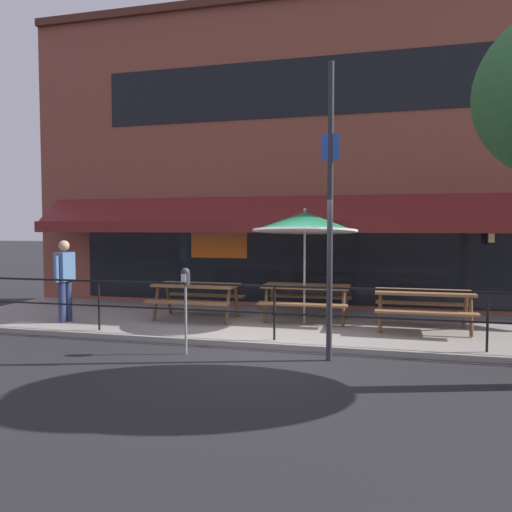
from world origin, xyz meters
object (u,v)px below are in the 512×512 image
(patio_umbrella_centre, at_px, (305,222))
(parking_meter_near, at_px, (185,284))
(picnic_table_centre, at_px, (306,293))
(picnic_table_right, at_px, (424,299))
(street_sign_pole, at_px, (330,210))
(picnic_table_left, at_px, (197,291))
(pedestrian_walking, at_px, (65,276))

(patio_umbrella_centre, distance_m, parking_meter_near, 3.20)
(picnic_table_centre, height_order, picnic_table_right, same)
(street_sign_pole, bearing_deg, patio_umbrella_centre, 107.42)
(patio_umbrella_centre, bearing_deg, picnic_table_left, -177.34)
(picnic_table_left, distance_m, parking_meter_near, 2.64)
(picnic_table_centre, distance_m, patio_umbrella_centre, 1.50)
(picnic_table_left, distance_m, pedestrian_walking, 2.76)
(street_sign_pole, bearing_deg, pedestrian_walking, 166.56)
(picnic_table_left, bearing_deg, pedestrian_walking, -159.37)
(picnic_table_left, xyz_separation_m, picnic_table_centre, (2.32, 0.36, 0.00))
(pedestrian_walking, xyz_separation_m, street_sign_pole, (5.65, -1.35, 1.29))
(picnic_table_right, xyz_separation_m, street_sign_pole, (-1.56, -2.25, 1.64))
(picnic_table_right, xyz_separation_m, patio_umbrella_centre, (-2.32, 0.17, 1.47))
(picnic_table_right, relative_size, pedestrian_walking, 1.05)
(picnic_table_left, relative_size, parking_meter_near, 1.27)
(picnic_table_right, distance_m, parking_meter_near, 4.60)
(picnic_table_centre, bearing_deg, street_sign_pole, -74.14)
(patio_umbrella_centre, relative_size, street_sign_pole, 0.52)
(picnic_table_left, bearing_deg, picnic_table_centre, 8.86)
(parking_meter_near, bearing_deg, pedestrian_walking, 155.43)
(picnic_table_left, xyz_separation_m, patio_umbrella_centre, (2.32, 0.11, 1.47))
(picnic_table_centre, height_order, parking_meter_near, parking_meter_near)
(picnic_table_left, bearing_deg, picnic_table_right, -0.81)
(picnic_table_right, relative_size, patio_umbrella_centre, 0.76)
(parking_meter_near, bearing_deg, patio_umbrella_centre, 59.07)
(picnic_table_left, distance_m, picnic_table_centre, 2.35)
(picnic_table_right, height_order, street_sign_pole, street_sign_pole)
(patio_umbrella_centre, xyz_separation_m, pedestrian_walking, (-4.89, -1.07, -1.12))
(parking_meter_near, bearing_deg, picnic_table_right, 31.99)
(picnic_table_centre, bearing_deg, patio_umbrella_centre, -90.00)
(picnic_table_centre, distance_m, pedestrian_walking, 5.08)
(picnic_table_right, distance_m, pedestrian_walking, 7.28)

